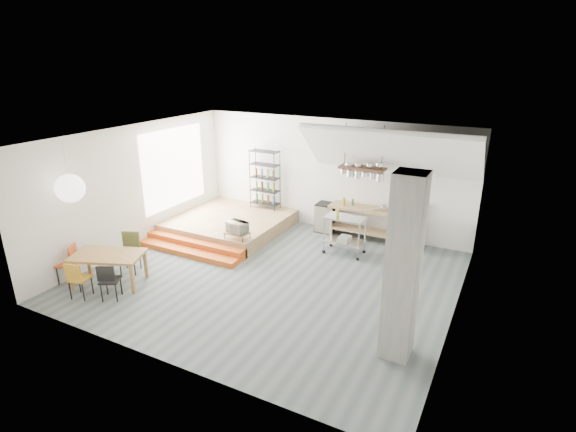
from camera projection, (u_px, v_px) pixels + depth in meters
The scene contains 26 objects.
floor at pixel (271, 276), 10.39m from camera, with size 8.00×8.00×0.00m, color #515B5E.
wall_back at pixel (331, 175), 12.77m from camera, with size 8.00×0.04×3.20m, color silver.
wall_left at pixel (135, 187), 11.59m from camera, with size 0.04×7.00×3.20m, color silver.
wall_right at pixel (462, 244), 8.11m from camera, with size 0.04×7.00×3.20m, color silver.
ceiling at pixel (269, 138), 9.31m from camera, with size 8.00×7.00×0.02m, color white.
slope_ceiling at pixel (390, 152), 11.17m from camera, with size 4.40×1.80×0.15m, color white.
window_pane at pixel (174, 168), 12.76m from camera, with size 0.02×2.50×2.20m, color white.
platform at pixel (230, 223), 13.08m from camera, with size 3.00×3.00×0.40m, color olive.
step_lower at pixel (187, 252), 11.49m from camera, with size 3.00×0.35×0.13m, color #C95317.
step_upper at pixel (195, 245), 11.76m from camera, with size 3.00×0.35×0.27m, color #C95317.
concrete_column at pixel (403, 269), 7.16m from camera, with size 0.50×0.50×3.20m, color gray.
kitchen_counter at pixel (362, 217), 12.33m from camera, with size 1.80×0.60×0.91m.
stove at pixel (413, 231), 11.78m from camera, with size 0.60×0.60×1.18m.
pot_rack at pixel (363, 171), 11.67m from camera, with size 1.20×0.50×1.43m.
wire_shelving at pixel (265, 178), 13.48m from camera, with size 0.88×0.38×1.80m.
microwave_shelf at pixel (237, 233), 11.44m from camera, with size 0.60×0.40×0.16m.
paper_lantern at pixel (70, 188), 9.37m from camera, with size 0.60×0.60×0.60m, color white.
dining_table at pixel (108, 257), 9.83m from camera, with size 1.72×1.35×0.72m.
chair_mustard at pixel (77, 277), 9.28m from camera, with size 0.47×0.47×0.83m.
chair_black at pixel (108, 279), 9.21m from camera, with size 0.51×0.51×0.83m.
chair_olive at pixel (130, 248), 10.49m from camera, with size 0.56×0.56×0.94m.
chair_red at pixel (69, 260), 9.98m from camera, with size 0.55×0.55×0.87m.
rolling_cart at pixel (345, 230), 11.37m from camera, with size 1.02×0.59×0.99m.
mini_fridge at pixel (325, 217), 12.92m from camera, with size 0.49×0.49×0.84m, color black.
microwave at pixel (237, 227), 11.38m from camera, with size 0.52×0.35×0.29m, color beige.
bowl at pixel (376, 209), 12.01m from camera, with size 0.20×0.20×0.05m, color silver.
Camera 1 is at (4.65, -8.07, 4.83)m, focal length 28.00 mm.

